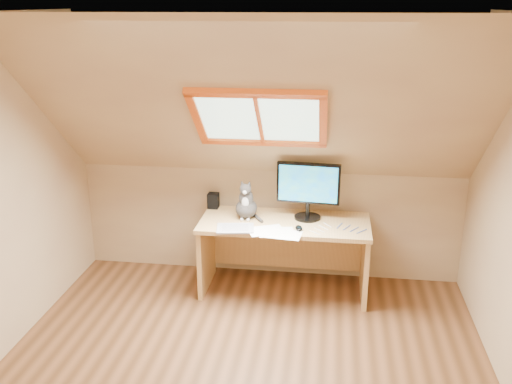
# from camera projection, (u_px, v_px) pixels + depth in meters

# --- Properties ---
(room_shell) EXTENTS (3.52, 3.52, 2.41)m
(room_shell) POSITION_uv_depth(u_px,v_px,m) (234.00, 189.00, 3.30)
(room_shell) COLOR tan
(room_shell) RESTS_ON ground
(desk) EXTENTS (1.46, 0.64, 0.66)m
(desk) POSITION_uv_depth(u_px,v_px,m) (285.00, 241.00, 5.03)
(desk) COLOR tan
(desk) RESTS_ON ground
(monitor) EXTENTS (0.54, 0.23, 0.50)m
(monitor) POSITION_uv_depth(u_px,v_px,m) (308.00, 187.00, 4.87)
(monitor) COLOR black
(monitor) RESTS_ON desk
(cat) EXTENTS (0.19, 0.23, 0.35)m
(cat) POSITION_uv_depth(u_px,v_px,m) (246.00, 204.00, 4.94)
(cat) COLOR #3B3734
(cat) RESTS_ON desk
(desk_speaker) EXTENTS (0.10, 0.10, 0.14)m
(desk_speaker) POSITION_uv_depth(u_px,v_px,m) (213.00, 201.00, 5.20)
(desk_speaker) COLOR black
(desk_speaker) RESTS_ON desk
(graphics_tablet) EXTENTS (0.34, 0.26, 0.01)m
(graphics_tablet) POSITION_uv_depth(u_px,v_px,m) (235.00, 228.00, 4.73)
(graphics_tablet) COLOR #B2B2B7
(graphics_tablet) RESTS_ON desk
(mouse) EXTENTS (0.08, 0.11, 0.03)m
(mouse) POSITION_uv_depth(u_px,v_px,m) (299.00, 228.00, 4.71)
(mouse) COLOR black
(mouse) RESTS_ON desk
(papers) EXTENTS (0.35, 0.30, 0.01)m
(papers) POSITION_uv_depth(u_px,v_px,m) (272.00, 232.00, 4.67)
(papers) COLOR white
(papers) RESTS_ON desk
(cables) EXTENTS (0.51, 0.26, 0.01)m
(cables) POSITION_uv_depth(u_px,v_px,m) (339.00, 229.00, 4.73)
(cables) COLOR silver
(cables) RESTS_ON desk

